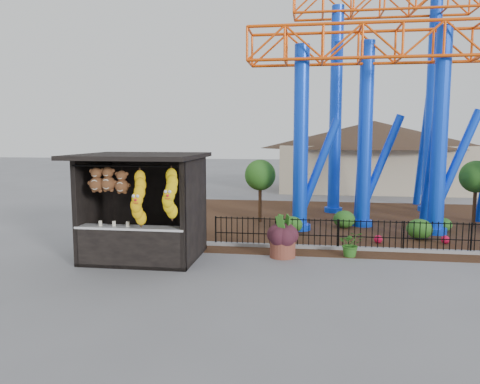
# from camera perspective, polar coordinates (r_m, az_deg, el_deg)

# --- Properties ---
(ground) EXTENTS (120.00, 120.00, 0.00)m
(ground) POSITION_cam_1_polar(r_m,az_deg,el_deg) (12.64, -0.28, -9.87)
(ground) COLOR slate
(ground) RESTS_ON ground
(mulch_bed) EXTENTS (18.00, 12.00, 0.02)m
(mulch_bed) POSITION_cam_1_polar(r_m,az_deg,el_deg) (20.40, 14.43, -3.59)
(mulch_bed) COLOR #331E11
(mulch_bed) RESTS_ON ground
(curb) EXTENTS (18.00, 0.18, 0.12)m
(curb) POSITION_cam_1_polar(r_m,az_deg,el_deg) (15.53, 16.33, -6.73)
(curb) COLOR gray
(curb) RESTS_ON ground
(prize_booth) EXTENTS (3.50, 3.40, 3.12)m
(prize_booth) POSITION_cam_1_polar(r_m,az_deg,el_deg) (13.91, -11.90, -2.06)
(prize_booth) COLOR black
(prize_booth) RESTS_ON ground
(picket_fence) EXTENTS (12.20, 0.06, 1.00)m
(picket_fence) POSITION_cam_1_polar(r_m,az_deg,el_deg) (15.59, 19.68, -5.15)
(picket_fence) COLOR black
(picket_fence) RESTS_ON ground
(roller_coaster) EXTENTS (11.00, 6.37, 10.82)m
(roller_coaster) POSITION_cam_1_polar(r_m,az_deg,el_deg) (20.64, 18.10, 14.36)
(roller_coaster) COLOR #0E42F1
(roller_coaster) RESTS_ON ground
(terracotta_planter) EXTENTS (0.81, 0.81, 0.56)m
(terracotta_planter) POSITION_cam_1_polar(r_m,az_deg,el_deg) (14.24, 5.21, -6.80)
(terracotta_planter) COLOR brown
(terracotta_planter) RESTS_ON ground
(planter_foliage) EXTENTS (0.70, 0.70, 0.64)m
(planter_foliage) POSITION_cam_1_polar(r_m,az_deg,el_deg) (14.11, 5.24, -4.43)
(planter_foliage) COLOR #35151E
(planter_foliage) RESTS_ON terracotta_planter
(potted_plant) EXTENTS (0.72, 0.63, 0.80)m
(potted_plant) POSITION_cam_1_polar(r_m,az_deg,el_deg) (14.57, 13.39, -6.17)
(potted_plant) COLOR #215117
(potted_plant) RESTS_ON ground
(landscaping) EXTENTS (8.53, 3.34, 0.72)m
(landscaping) POSITION_cam_1_polar(r_m,az_deg,el_deg) (18.21, 17.27, -3.91)
(landscaping) COLOR #275A1A
(landscaping) RESTS_ON mulch_bed
(pavilion) EXTENTS (15.00, 15.00, 4.80)m
(pavilion) POSITION_cam_1_polar(r_m,az_deg,el_deg) (32.23, 15.96, 5.61)
(pavilion) COLOR #BFAD8C
(pavilion) RESTS_ON ground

